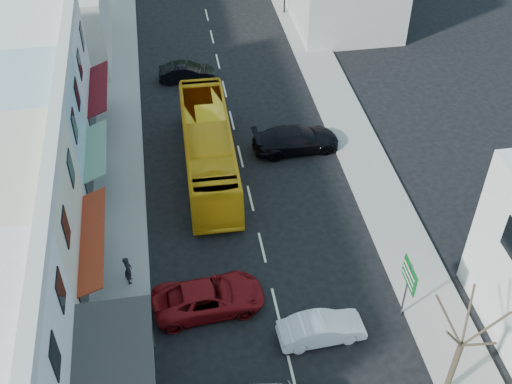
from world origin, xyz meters
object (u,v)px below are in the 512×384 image
object	(u,v)px
car_red	(209,298)
street_tree	(461,345)
car_white	(322,328)
direction_sign	(406,291)
pedestrian_left	(128,270)
bus	(208,149)

from	to	relation	value
car_red	street_tree	size ratio (longest dim) A/B	0.67
car_white	direction_sign	distance (m)	4.29
car_red	pedestrian_left	xyz separation A→B (m)	(-3.76, 2.18, 0.30)
car_red	direction_sign	distance (m)	9.29
direction_sign	street_tree	world-z (taller)	street_tree
car_white	street_tree	bearing A→B (deg)	-132.11
car_white	street_tree	size ratio (longest dim) A/B	0.64
pedestrian_left	street_tree	world-z (taller)	street_tree
car_white	direction_sign	size ratio (longest dim) A/B	1.23
car_white	car_red	world-z (taller)	same
bus	street_tree	bearing A→B (deg)	-62.48
direction_sign	bus	bearing A→B (deg)	122.79
car_white	pedestrian_left	xyz separation A→B (m)	(-8.68, 4.80, 0.30)
pedestrian_left	street_tree	bearing A→B (deg)	-124.55
bus	pedestrian_left	distance (m)	9.73
pedestrian_left	street_tree	xyz separation A→B (m)	(13.28, -8.47, 2.42)
bus	street_tree	world-z (taller)	street_tree
car_red	street_tree	xyz separation A→B (m)	(9.52, -6.29, 2.72)
street_tree	car_red	bearing A→B (deg)	146.53
direction_sign	car_white	bearing A→B (deg)	-170.29
car_red	direction_sign	xyz separation A→B (m)	(9.02, -1.97, 1.08)
car_white	car_red	size ratio (longest dim) A/B	0.96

